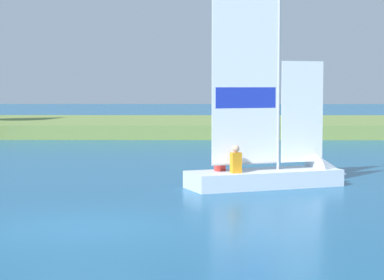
# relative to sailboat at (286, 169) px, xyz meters

# --- Properties ---
(ground_plane) EXTENTS (200.00, 200.00, 0.00)m
(ground_plane) POSITION_rel_sailboat_xyz_m (-4.87, -6.38, -0.49)
(ground_plane) COLOR #195684
(shore_bank) EXTENTS (80.00, 13.75, 0.78)m
(shore_bank) POSITION_rel_sailboat_xyz_m (-4.87, 24.59, -0.10)
(shore_bank) COLOR olive
(shore_bank) RESTS_ON ground
(sailboat) EXTENTS (5.16, 3.11, 6.29)m
(sailboat) POSITION_rel_sailboat_xyz_m (0.00, 0.00, 0.00)
(sailboat) COLOR silver
(sailboat) RESTS_ON ground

